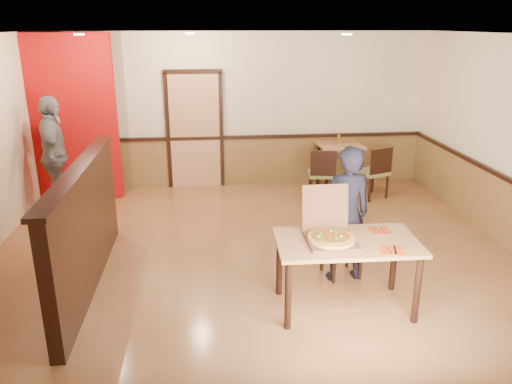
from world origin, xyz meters
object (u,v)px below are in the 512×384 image
Objects in this scene: pizza_box at (330,235)px; condiment at (339,139)px; main_table at (346,250)px; passerby at (55,155)px; side_chair_left at (322,172)px; side_chair_right at (375,170)px; diner at (346,214)px; side_table at (340,154)px; diner_chair at (340,238)px.

pizza_box is 3.93× the size of condiment.
passerby is (-3.82, 3.34, 0.26)m from main_table.
side_chair_left is 0.93m from side_chair_right.
side_chair_right is 3.83m from pizza_box.
diner is 0.73m from pizza_box.
passerby is at bearing -40.11° from diner.
passerby is at bearing -19.94° from side_chair_right.
side_chair_right is at bearing -121.41° from diner.
side_chair_right is 1.11× the size of side_table.
side_chair_left is (0.55, 3.43, -0.18)m from main_table.
side_table is 0.29m from condiment.
main_table is 0.25m from pizza_box.
diner reaches higher than side_table.
side_chair_right is at bearing -52.31° from side_table.
main_table is 0.84m from diner_chair.
passerby is at bearing 139.98° from main_table.
side_chair_left is at bearing -103.93° from diner.
side_chair_right reaches higher than side_table.
condiment reaches higher than side_chair_left.
side_chair_left is 3.52m from pizza_box.
condiment is at bearing 77.54° from main_table.
side_chair_right is 0.97m from condiment.
side_chair_left is 2.83m from diner.
pizza_box is (-1.66, -3.43, 0.35)m from side_chair_right.
diner reaches higher than condiment.
side_chair_left reaches higher than side_table.
side_table is (-0.47, 0.61, 0.15)m from side_chair_right.
diner_chair is at bearing -104.66° from side_table.
diner_chair is 0.39m from diner.
diner_chair is 0.92× the size of side_chair_left.
condiment is at bearing 87.25° from side_table.
condiment is at bearing 65.07° from diner_chair.
side_table is at bearing -73.33° from side_chair_right.
side_chair_right is (0.93, 0.00, 0.01)m from side_chair_left.
passerby is 12.46× the size of condiment.
diner_chair is at bearing 89.78° from side_chair_left.
side_table is at bearing 77.20° from main_table.
pizza_box is at bearing -123.82° from diner_chair.
side_chair_right is at bearing -101.72° from passerby.
pizza_box is at bearing -106.36° from side_table.
main_table is 0.79× the size of passerby.
diner reaches higher than pizza_box.
pizza_box is at bearing 86.25° from side_chair_left.
side_chair_right is at bearing -57.87° from condiment.
diner_chair is (0.15, 0.79, -0.22)m from main_table.
pizza_box is at bearing 178.71° from main_table.
diner_chair is 5.57× the size of condiment.
condiment is at bearing 73.34° from pizza_box.
passerby is at bearing 136.63° from diner_chair.
diner is at bearing 77.07° from main_table.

